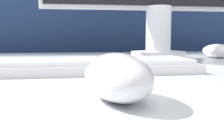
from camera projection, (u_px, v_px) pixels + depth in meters
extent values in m
cube|color=navy|center=(99.00, 66.00, 1.23)|extent=(5.00, 0.03, 1.28)
ellipsoid|color=silver|center=(117.00, 77.00, 0.26)|extent=(0.08, 0.12, 0.05)
cube|color=silver|center=(72.00, 68.00, 0.46)|extent=(0.44, 0.13, 0.02)
cube|color=white|center=(72.00, 61.00, 0.46)|extent=(0.42, 0.11, 0.01)
cylinder|color=white|center=(158.00, 55.00, 0.79)|extent=(0.16, 0.16, 0.02)
cylinder|color=white|center=(158.00, 29.00, 0.78)|extent=(0.07, 0.07, 0.13)
ellipsoid|color=white|center=(219.00, 51.00, 0.79)|extent=(0.10, 0.13, 0.04)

